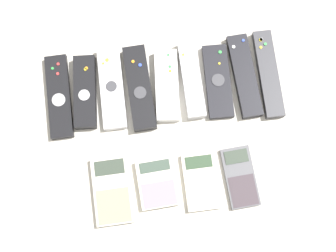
# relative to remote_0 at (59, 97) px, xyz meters

# --- Properties ---
(ground_plane) EXTENTS (3.00, 3.00, 0.00)m
(ground_plane) POSITION_rel_remote_0_xyz_m (0.25, -0.13, -0.01)
(ground_plane) COLOR beige
(remote_0) EXTENTS (0.06, 0.20, 0.02)m
(remote_0) POSITION_rel_remote_0_xyz_m (0.00, 0.00, 0.00)
(remote_0) COLOR black
(remote_0) RESTS_ON ground_plane
(remote_1) EXTENTS (0.06, 0.18, 0.03)m
(remote_1) POSITION_rel_remote_0_xyz_m (0.06, 0.00, 0.00)
(remote_1) COLOR black
(remote_1) RESTS_ON ground_plane
(remote_2) EXTENTS (0.06, 0.20, 0.02)m
(remote_2) POSITION_rel_remote_0_xyz_m (0.13, 0.01, 0.00)
(remote_2) COLOR silver
(remote_2) RESTS_ON ground_plane
(remote_3) EXTENTS (0.06, 0.20, 0.03)m
(remote_3) POSITION_rel_remote_0_xyz_m (0.19, -0.00, 0.00)
(remote_3) COLOR black
(remote_3) RESTS_ON ground_plane
(remote_4) EXTENTS (0.07, 0.17, 0.03)m
(remote_4) POSITION_rel_remote_0_xyz_m (0.26, -0.00, 0.00)
(remote_4) COLOR white
(remote_4) RESTS_ON ground_plane
(remote_5) EXTENTS (0.05, 0.19, 0.03)m
(remote_5) POSITION_rel_remote_0_xyz_m (0.31, 0.01, 0.00)
(remote_5) COLOR #B7B7BC
(remote_5) RESTS_ON ground_plane
(remote_6) EXTENTS (0.06, 0.18, 0.02)m
(remote_6) POSITION_rel_remote_0_xyz_m (0.38, -0.00, -0.00)
(remote_6) COLOR black
(remote_6) RESTS_ON ground_plane
(remote_7) EXTENTS (0.06, 0.21, 0.02)m
(remote_7) POSITION_rel_remote_0_xyz_m (0.44, 0.00, 0.00)
(remote_7) COLOR black
(remote_7) RESTS_ON ground_plane
(remote_8) EXTENTS (0.04, 0.21, 0.02)m
(remote_8) POSITION_rel_remote_0_xyz_m (0.50, 0.00, 0.00)
(remote_8) COLOR #333338
(remote_8) RESTS_ON ground_plane
(calculator_0) EXTENTS (0.09, 0.15, 0.02)m
(calculator_0) POSITION_rel_remote_0_xyz_m (0.11, -0.23, -0.00)
(calculator_0) COLOR beige
(calculator_0) RESTS_ON ground_plane
(calculator_1) EXTENTS (0.09, 0.12, 0.02)m
(calculator_1) POSITION_rel_remote_0_xyz_m (0.21, -0.23, 0.00)
(calculator_1) COLOR beige
(calculator_1) RESTS_ON ground_plane
(calculator_2) EXTENTS (0.08, 0.13, 0.01)m
(calculator_2) POSITION_rel_remote_0_xyz_m (0.31, -0.23, -0.00)
(calculator_2) COLOR beige
(calculator_2) RESTS_ON ground_plane
(calculator_3) EXTENTS (0.08, 0.14, 0.01)m
(calculator_3) POSITION_rel_remote_0_xyz_m (0.40, -0.23, -0.00)
(calculator_3) COLOR #4C4C51
(calculator_3) RESTS_ON ground_plane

